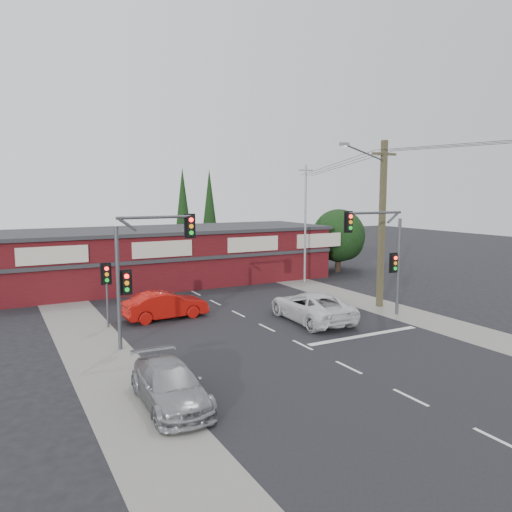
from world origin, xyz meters
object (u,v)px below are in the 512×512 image
shop_building (159,256)px  utility_pole (381,218)px  red_sedan (165,305)px  white_suv (311,306)px  silver_suv (170,385)px

shop_building → utility_pole: 17.15m
red_sedan → utility_pole: bearing=-108.6°
white_suv → utility_pole: 7.24m
white_suv → silver_suv: white_suv is taller
red_sedan → shop_building: shop_building is taller
white_suv → red_sedan: size_ratio=1.24×
shop_building → red_sedan: bearing=-105.8°
red_sedan → shop_building: bearing=-19.4°
shop_building → utility_pole: bearing=-56.2°
utility_pole → shop_building: bearing=123.8°
red_sedan → white_suv: bearing=-125.0°
white_suv → silver_suv: 12.29m
white_suv → utility_pole: (5.52, 0.88, 4.59)m
white_suv → silver_suv: size_ratio=1.24×
shop_building → silver_suv: bearing=-106.5°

